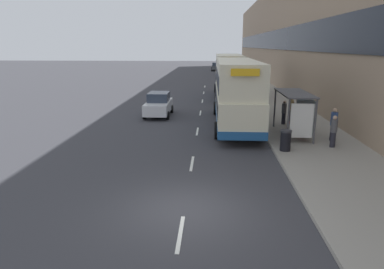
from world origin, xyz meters
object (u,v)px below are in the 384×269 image
object	(u,v)px
pedestrian_3	(334,124)
car_0	(216,67)
pedestrian_1	(334,131)
double_decker_bus_near	(236,92)
litter_bin	(286,140)
double_decker_bus_ahead	(229,75)
car_1	(159,104)
pedestrian_2	(291,109)
bus_shelter	(298,106)
pedestrian_at_shelter	(284,112)

from	to	relation	value
pedestrian_3	car_0	bearing A→B (deg)	95.90
pedestrian_1	double_decker_bus_near	bearing A→B (deg)	131.48
car_0	litter_bin	distance (m)	57.46
pedestrian_1	double_decker_bus_ahead	bearing A→B (deg)	103.83
pedestrian_1	litter_bin	xyz separation A→B (m)	(-2.56, -0.76, -0.32)
car_1	pedestrian_3	bearing A→B (deg)	146.79
double_decker_bus_ahead	pedestrian_2	world-z (taller)	double_decker_bus_ahead
bus_shelter	pedestrian_2	world-z (taller)	bus_shelter
car_1	litter_bin	world-z (taller)	car_1
double_decker_bus_ahead	pedestrian_3	distance (m)	17.75
bus_shelter	pedestrian_at_shelter	size ratio (longest dim) A/B	2.65
car_1	pedestrian_2	bearing A→B (deg)	165.47
double_decker_bus_ahead	pedestrian_at_shelter	xyz separation A→B (m)	(3.05, -13.04, -1.34)
double_decker_bus_ahead	car_1	distance (m)	11.64
pedestrian_at_shelter	litter_bin	xyz separation A→B (m)	(-1.11, -5.99, -0.28)
bus_shelter	pedestrian_2	distance (m)	3.79
pedestrian_1	litter_bin	size ratio (longest dim) A/B	1.58
double_decker_bus_ahead	double_decker_bus_near	bearing A→B (deg)	-90.61
pedestrian_1	litter_bin	world-z (taller)	pedestrian_1
pedestrian_2	double_decker_bus_ahead	bearing A→B (deg)	106.22
bus_shelter	pedestrian_1	world-z (taller)	bus_shelter
double_decker_bus_near	pedestrian_2	xyz separation A→B (m)	(3.76, 0.58, -1.24)
pedestrian_3	litter_bin	distance (m)	3.62
bus_shelter	pedestrian_at_shelter	bearing A→B (deg)	92.12
double_decker_bus_near	bus_shelter	bearing A→B (deg)	-43.16
double_decker_bus_near	double_decker_bus_ahead	xyz separation A→B (m)	(0.14, 13.03, -0.00)
pedestrian_at_shelter	pedestrian_2	xyz separation A→B (m)	(0.58, 0.59, 0.10)
pedestrian_at_shelter	pedestrian_2	size ratio (longest dim) A/B	0.89
double_decker_bus_near	pedestrian_3	bearing A→B (deg)	-38.25
bus_shelter	double_decker_bus_ahead	world-z (taller)	double_decker_bus_ahead
double_decker_bus_ahead	pedestrian_at_shelter	distance (m)	13.46
bus_shelter	car_1	size ratio (longest dim) A/B	1.01
litter_bin	bus_shelter	bearing A→B (deg)	67.22
pedestrian_2	pedestrian_1	bearing A→B (deg)	-81.43
bus_shelter	car_0	bearing A→B (deg)	94.17
bus_shelter	car_0	size ratio (longest dim) A/B	0.98
car_1	pedestrian_2	xyz separation A→B (m)	(9.38, -2.43, 0.18)
pedestrian_1	pedestrian_3	size ratio (longest dim) A/B	0.91
bus_shelter	pedestrian_1	size ratio (longest dim) A/B	2.54
bus_shelter	double_decker_bus_ahead	bearing A→B (deg)	101.09
car_0	pedestrian_2	world-z (taller)	pedestrian_2
bus_shelter	pedestrian_3	world-z (taller)	bus_shelter
double_decker_bus_ahead	litter_bin	distance (m)	19.20
car_1	pedestrian_at_shelter	world-z (taller)	car_1
bus_shelter	pedestrian_3	size ratio (longest dim) A/B	2.32
car_0	pedestrian_1	world-z (taller)	pedestrian_1
bus_shelter	pedestrian_1	bearing A→B (deg)	-58.10
pedestrian_2	litter_bin	distance (m)	6.80
car_0	car_1	world-z (taller)	car_1
bus_shelter	pedestrian_3	xyz separation A→B (m)	(1.76, -0.89, -0.81)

